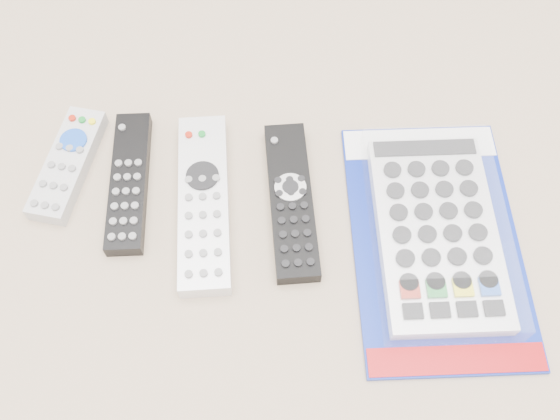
# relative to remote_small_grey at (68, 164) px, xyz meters

# --- Properties ---
(remote_small_grey) EXTENTS (0.06, 0.16, 0.02)m
(remote_small_grey) POSITION_rel_remote_small_grey_xyz_m (0.00, 0.00, 0.00)
(remote_small_grey) COLOR #AAAAAC
(remote_small_grey) RESTS_ON ground
(remote_slim_black) EXTENTS (0.07, 0.19, 0.02)m
(remote_slim_black) POSITION_rel_remote_small_grey_xyz_m (0.08, -0.02, -0.00)
(remote_slim_black) COLOR black
(remote_slim_black) RESTS_ON ground
(remote_silver_dvd) EXTENTS (0.09, 0.24, 0.03)m
(remote_silver_dvd) POSITION_rel_remote_small_grey_xyz_m (0.17, -0.04, 0.00)
(remote_silver_dvd) COLOR silver
(remote_silver_dvd) RESTS_ON ground
(remote_large_black) EXTENTS (0.08, 0.21, 0.02)m
(remote_large_black) POSITION_rel_remote_small_grey_xyz_m (0.27, -0.03, -0.00)
(remote_large_black) COLOR black
(remote_large_black) RESTS_ON ground
(jumbo_remote_packaged) EXTENTS (0.23, 0.33, 0.04)m
(jumbo_remote_packaged) POSITION_rel_remote_small_grey_xyz_m (0.44, -0.06, 0.01)
(jumbo_remote_packaged) COLOR navy
(jumbo_remote_packaged) RESTS_ON ground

